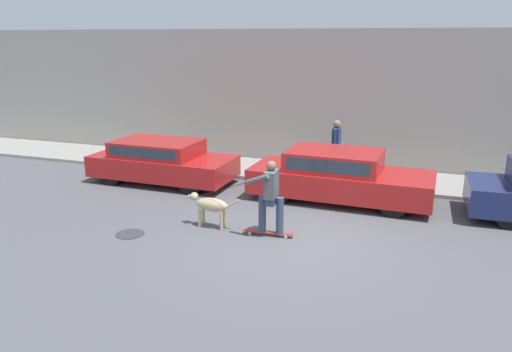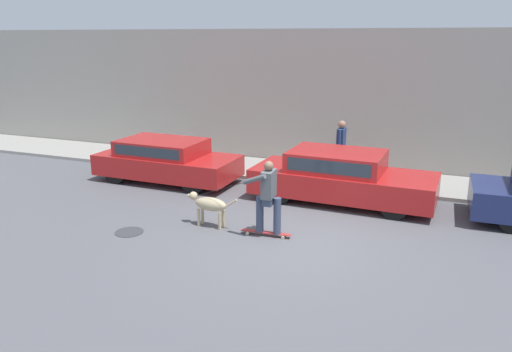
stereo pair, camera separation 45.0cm
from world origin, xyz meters
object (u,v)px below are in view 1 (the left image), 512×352
Objects in this scene: parked_car_1 at (339,177)px; dog at (211,205)px; parked_car_0 at (162,161)px; pedestrian_with_bag at (336,145)px; skateboarder at (271,194)px.

parked_car_1 reaches higher than dog.
parked_car_0 is at bearing -177.82° from parked_car_1.
pedestrian_with_bag reaches higher than parked_car_1.
parked_car_0 is 5.05m from pedestrian_with_bag.
skateboarder is (1.39, -0.07, 0.42)m from dog.
dog is at bearing -109.86° from pedestrian_with_bag.
skateboarder is (-0.93, -2.82, 0.29)m from parked_car_1.
parked_car_0 is 5.01m from skateboarder.
parked_car_1 is 2.80× the size of pedestrian_with_bag.
skateboarder reaches higher than parked_car_1.
parked_car_1 is (5.06, 0.00, 0.02)m from parked_car_0.
parked_car_0 is 3.36× the size of dog.
dog is (2.74, -2.75, -0.11)m from parked_car_0.
skateboarder is 1.40× the size of pedestrian_with_bag.
dog is (-2.32, -2.75, -0.13)m from parked_car_1.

